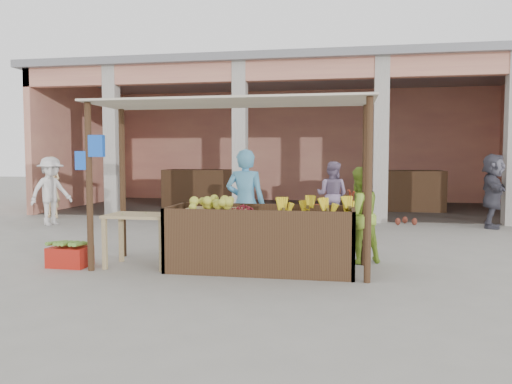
% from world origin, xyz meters
% --- Properties ---
extents(ground, '(60.00, 60.00, 0.00)m').
position_xyz_m(ground, '(0.00, 0.00, 0.00)').
color(ground, gray).
rests_on(ground, ground).
extents(market_building, '(14.40, 6.40, 4.20)m').
position_xyz_m(market_building, '(0.05, 8.93, 2.70)').
color(market_building, tan).
rests_on(market_building, ground).
extents(fruit_stall, '(2.60, 0.95, 0.80)m').
position_xyz_m(fruit_stall, '(0.50, 0.00, 0.40)').
color(fruit_stall, '#452F1B').
rests_on(fruit_stall, ground).
extents(stall_awning, '(4.09, 1.35, 2.39)m').
position_xyz_m(stall_awning, '(-0.01, 0.06, 1.98)').
color(stall_awning, '#452F1B').
rests_on(stall_awning, ground).
extents(banana_heap, '(1.01, 0.55, 0.18)m').
position_xyz_m(banana_heap, '(1.26, 0.00, 0.89)').
color(banana_heap, yellow).
rests_on(banana_heap, fruit_stall).
extents(melon_tray, '(0.83, 0.72, 0.21)m').
position_xyz_m(melon_tray, '(-0.18, -0.04, 0.90)').
color(melon_tray, '#A48754').
rests_on(melon_tray, fruit_stall).
extents(berry_heap, '(0.46, 0.37, 0.15)m').
position_xyz_m(berry_heap, '(0.25, -0.02, 0.87)').
color(berry_heap, maroon).
rests_on(berry_heap, fruit_stall).
extents(side_table, '(0.96, 0.64, 0.77)m').
position_xyz_m(side_table, '(-1.27, -0.07, 0.63)').
color(side_table, tan).
rests_on(side_table, ground).
extents(papaya_pile, '(0.65, 0.37, 0.18)m').
position_xyz_m(papaya_pile, '(-1.27, -0.07, 0.86)').
color(papaya_pile, '#4F9330').
rests_on(papaya_pile, side_table).
extents(red_crate, '(0.57, 0.42, 0.29)m').
position_xyz_m(red_crate, '(-2.29, -0.26, 0.15)').
color(red_crate, '#B21D13').
rests_on(red_crate, ground).
extents(plantain_bundle, '(0.47, 0.33, 0.09)m').
position_xyz_m(plantain_bundle, '(-2.29, -0.26, 0.34)').
color(plantain_bundle, olive).
rests_on(plantain_bundle, red_crate).
extents(produce_sacks, '(0.87, 0.81, 0.66)m').
position_xyz_m(produce_sacks, '(3.08, 5.32, 0.33)').
color(produce_sacks, maroon).
rests_on(produce_sacks, ground).
extents(vendor_blue, '(0.71, 0.53, 1.84)m').
position_xyz_m(vendor_blue, '(0.11, 0.82, 0.92)').
color(vendor_blue, '#53A1CF').
rests_on(vendor_blue, ground).
extents(vendor_green, '(0.85, 0.73, 1.53)m').
position_xyz_m(vendor_green, '(1.87, 0.76, 0.76)').
color(vendor_green, '#8DB735').
rests_on(vendor_green, ground).
extents(motorcycle, '(1.05, 2.04, 1.01)m').
position_xyz_m(motorcycle, '(1.30, 2.64, 0.51)').
color(motorcycle, '#A8361A').
rests_on(motorcycle, ground).
extents(shopper_a, '(0.98, 1.24, 1.73)m').
position_xyz_m(shopper_a, '(-5.12, 3.74, 0.86)').
color(shopper_a, silver).
rests_on(shopper_a, ground).
extents(shopper_d, '(1.09, 1.75, 1.77)m').
position_xyz_m(shopper_d, '(4.94, 5.10, 0.88)').
color(shopper_d, '#474552').
rests_on(shopper_d, ground).
extents(shopper_e, '(0.73, 0.63, 1.68)m').
position_xyz_m(shopper_e, '(-5.92, 5.01, 0.84)').
color(shopper_e, '#E5BE81').
rests_on(shopper_e, ground).
extents(shopper_f, '(0.90, 0.69, 1.64)m').
position_xyz_m(shopper_f, '(1.38, 4.36, 0.82)').
color(shopper_f, slate).
rests_on(shopper_f, ground).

